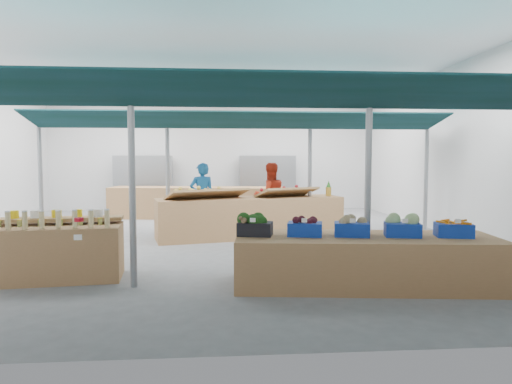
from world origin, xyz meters
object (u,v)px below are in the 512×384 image
(vendor_right, at_px, (270,196))
(crate_stack, at_px, (426,254))
(fruit_counter, at_px, (250,217))
(vendor_left, at_px, (202,197))
(bottle_shelf, at_px, (59,250))
(veg_counter, at_px, (366,261))

(vendor_right, bearing_deg, crate_stack, 101.74)
(fruit_counter, distance_m, crate_stack, 4.51)
(vendor_left, xyz_separation_m, vendor_right, (1.80, 0.00, 0.00))
(bottle_shelf, relative_size, vendor_right, 1.11)
(bottle_shelf, xyz_separation_m, vendor_right, (3.84, 4.79, 0.44))
(fruit_counter, xyz_separation_m, crate_stack, (2.73, -3.58, -0.20))
(crate_stack, bearing_deg, vendor_right, 114.48)
(bottle_shelf, relative_size, veg_counter, 0.52)
(crate_stack, bearing_deg, bottle_shelf, -178.98)
(veg_counter, relative_size, vendor_right, 2.13)
(veg_counter, bearing_deg, vendor_right, 105.21)
(fruit_counter, distance_m, vendor_left, 1.68)
(bottle_shelf, bearing_deg, fruit_counter, 42.50)
(bottle_shelf, height_order, fruit_counter, bottle_shelf)
(vendor_left, relative_size, vendor_right, 1.00)
(bottle_shelf, distance_m, fruit_counter, 4.91)
(veg_counter, relative_size, crate_stack, 6.76)
(crate_stack, bearing_deg, vendor_left, 130.02)
(bottle_shelf, bearing_deg, veg_counter, -15.04)
(crate_stack, height_order, vendor_left, vendor_left)
(crate_stack, xyz_separation_m, vendor_left, (-3.93, 4.68, 0.61))
(vendor_left, bearing_deg, veg_counter, 102.70)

